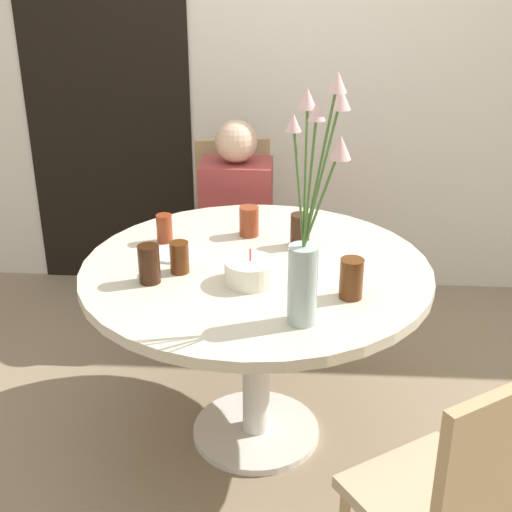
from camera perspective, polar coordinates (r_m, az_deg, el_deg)
name	(u,v)px	position (r m, az deg, el deg)	size (l,w,h in m)	color
ground_plane	(256,433)	(3.02, 0.00, -14.00)	(16.00, 16.00, 0.00)	#89755B
wall_back	(274,54)	(3.84, 1.44, 15.86)	(8.00, 0.05, 2.60)	silver
doorway_panel	(107,106)	(3.99, -11.82, 11.70)	(0.90, 0.01, 2.05)	black
dining_table	(256,296)	(2.67, 0.00, -3.25)	(1.29, 1.29, 0.76)	beige
chair_right_flank	(235,220)	(3.67, -1.72, 2.88)	(0.46, 0.46, 0.92)	tan
chair_near_front	(457,495)	(2.05, 15.80, -17.92)	(0.56, 0.56, 0.92)	tan
birthday_cake	(250,272)	(2.47, -0.45, -1.26)	(0.18, 0.18, 0.13)	white
flower_vase	(309,234)	(2.11, 4.28, 1.76)	(0.18, 0.21, 0.79)	#9EB2AD
side_plate	(175,254)	(2.71, -6.54, 0.18)	(0.17, 0.17, 0.01)	white
drink_glass_0	(249,221)	(2.85, -0.56, 2.80)	(0.08, 0.08, 0.12)	maroon
drink_glass_1	(164,228)	(2.82, -7.34, 2.21)	(0.06, 0.06, 0.11)	maroon
drink_glass_2	(149,264)	(2.49, -8.55, -0.64)	(0.08, 0.08, 0.14)	#33190C
drink_glass_3	(179,257)	(2.56, -6.15, -0.11)	(0.07, 0.07, 0.11)	#51280F
drink_glass_4	(351,279)	(2.38, 7.64, -1.80)	(0.08, 0.08, 0.14)	#51280F
drink_glass_5	(300,230)	(2.76, 3.54, 2.06)	(0.08, 0.08, 0.13)	#33190C
person_guest	(237,235)	(3.53, -1.52, 1.69)	(0.34, 0.24, 1.08)	#383333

